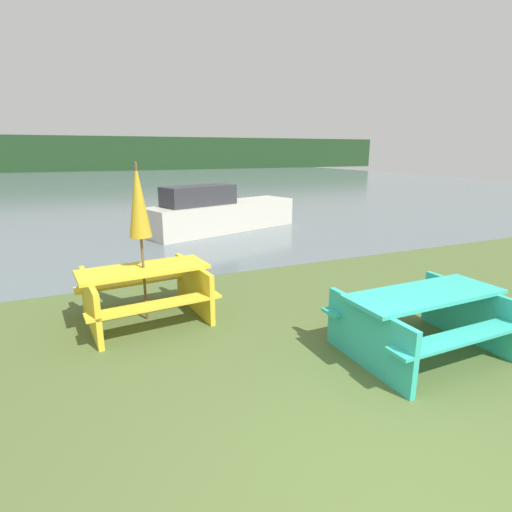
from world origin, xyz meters
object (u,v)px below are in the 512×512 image
Objects in this scene: picnic_table_yellow at (145,289)px; boat at (219,213)px; picnic_table_teal at (423,316)px; umbrella_gold at (138,201)px.

boat is (3.05, 5.77, 0.07)m from picnic_table_yellow.
umbrella_gold reaches higher than picnic_table_teal.
picnic_table_teal is 3.63m from picnic_table_yellow.
picnic_table_teal is 8.06m from boat.
picnic_table_yellow is 6.52m from boat.
picnic_table_teal is 0.87× the size of umbrella_gold.
umbrella_gold reaches higher than boat.
picnic_table_yellow is at bearing -135.82° from boat.
picnic_table_yellow is 0.38× the size of boat.
umbrella_gold is at bearing 180.00° from picnic_table_yellow.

